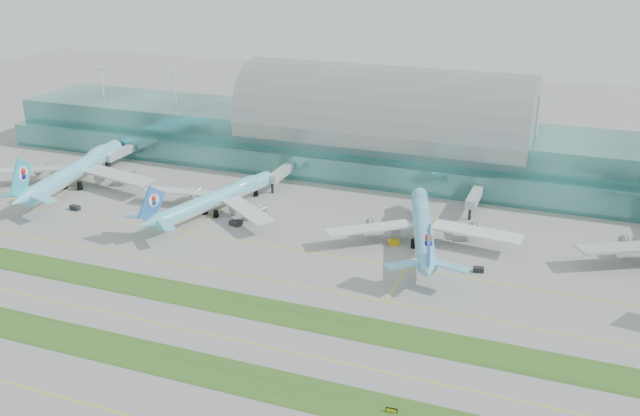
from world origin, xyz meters
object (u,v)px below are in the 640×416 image
at_px(airliner_b, 217,197).
at_px(taxiway_sign_east, 392,410).
at_px(airliner_c, 423,225).
at_px(airliner_a, 77,169).
at_px(terminal, 384,136).

xyz_separation_m(airliner_b, taxiway_sign_east, (88.40, -87.25, -5.18)).
xyz_separation_m(airliner_b, airliner_c, (73.91, -0.01, 0.31)).
relative_size(airliner_a, taxiway_sign_east, 31.48).
xyz_separation_m(airliner_a, taxiway_sign_east, (153.73, -93.19, -6.25)).
height_order(airliner_a, airliner_c, airliner_a).
bearing_deg(airliner_b, airliner_a, -170.30).
distance_m(terminal, taxiway_sign_east, 164.07).
relative_size(airliner_b, airliner_c, 0.95).
height_order(airliner_b, taxiway_sign_east, airliner_b).
xyz_separation_m(terminal, airliner_a, (-106.02, -63.19, -7.45)).
relative_size(airliner_a, airliner_c, 1.14).
bearing_deg(airliner_c, terminal, 99.99).
height_order(airliner_c, taxiway_sign_east, airliner_c).
bearing_deg(taxiway_sign_east, terminal, 102.02).
distance_m(airliner_a, airliner_c, 139.37).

